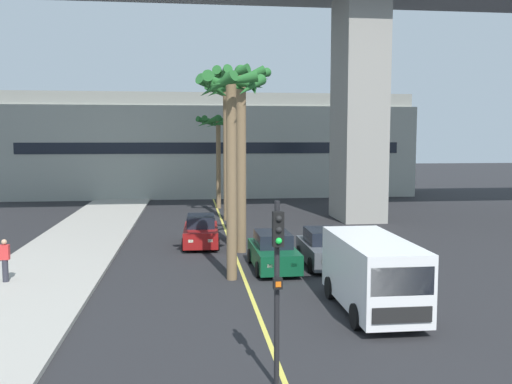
# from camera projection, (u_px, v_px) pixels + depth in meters

# --- Properties ---
(sidewalk_left) EXTENTS (4.80, 80.00, 0.15)m
(sidewalk_left) POSITION_uv_depth(u_px,v_px,m) (19.00, 297.00, 19.12)
(sidewalk_left) COLOR #ADA89E
(sidewalk_left) RESTS_ON ground
(lane_stripe_center) EXTENTS (0.14, 56.00, 0.01)m
(lane_stripe_center) POSITION_uv_depth(u_px,v_px,m) (232.00, 248.00, 27.99)
(lane_stripe_center) COLOR #DBCC4C
(lane_stripe_center) RESTS_ON ground
(pier_building_backdrop) EXTENTS (37.95, 8.04, 9.58)m
(pier_building_backdrop) POSITION_uv_depth(u_px,v_px,m) (211.00, 146.00, 53.50)
(pier_building_backdrop) COLOR #ADB2A8
(pier_building_backdrop) RESTS_ON ground
(car_queue_front) EXTENTS (1.89, 4.13, 1.56)m
(car_queue_front) POSITION_uv_depth(u_px,v_px,m) (273.00, 252.00, 23.47)
(car_queue_front) COLOR #0C4728
(car_queue_front) RESTS_ON ground
(car_queue_second) EXTENTS (1.87, 4.12, 1.56)m
(car_queue_second) POSITION_uv_depth(u_px,v_px,m) (324.00, 249.00, 24.18)
(car_queue_second) COLOR #4C5156
(car_queue_second) RESTS_ON ground
(car_queue_third) EXTENTS (1.93, 4.15, 1.56)m
(car_queue_third) POSITION_uv_depth(u_px,v_px,m) (201.00, 232.00, 28.55)
(car_queue_third) COLOR maroon
(car_queue_third) RESTS_ON ground
(delivery_van) EXTENTS (2.19, 5.26, 2.36)m
(delivery_van) POSITION_uv_depth(u_px,v_px,m) (372.00, 272.00, 17.66)
(delivery_van) COLOR white
(delivery_van) RESTS_ON ground
(traffic_light_median_near) EXTENTS (0.24, 0.37, 4.20)m
(traffic_light_median_near) POSITION_uv_depth(u_px,v_px,m) (277.00, 269.00, 12.09)
(traffic_light_median_near) COLOR black
(traffic_light_median_near) RESTS_ON ground
(palm_tree_near_median) EXTENTS (2.93, 2.94, 8.98)m
(palm_tree_near_median) POSITION_uv_depth(u_px,v_px,m) (241.00, 109.00, 26.33)
(palm_tree_near_median) COLOR brown
(palm_tree_near_median) RESTS_ON ground
(palm_tree_mid_median) EXTENTS (2.98, 3.00, 9.22)m
(palm_tree_mid_median) POSITION_uv_depth(u_px,v_px,m) (226.00, 114.00, 36.68)
(palm_tree_mid_median) COLOR brown
(palm_tree_mid_median) RESTS_ON ground
(palm_tree_far_median) EXTENTS (3.62, 3.62, 7.32)m
(palm_tree_far_median) POSITION_uv_depth(u_px,v_px,m) (218.00, 130.00, 43.08)
(palm_tree_far_median) COLOR brown
(palm_tree_far_median) RESTS_ON ground
(palm_tree_farthest_median) EXTENTS (2.80, 2.81, 8.11)m
(palm_tree_farthest_median) POSITION_uv_depth(u_px,v_px,m) (232.00, 115.00, 21.19)
(palm_tree_farthest_median) COLOR brown
(palm_tree_farthest_median) RESTS_ON ground
(pedestrian_mid_block) EXTENTS (0.34, 0.22, 1.62)m
(pedestrian_mid_block) POSITION_uv_depth(u_px,v_px,m) (5.00, 260.00, 20.79)
(pedestrian_mid_block) COLOR #2D2D38
(pedestrian_mid_block) RESTS_ON sidewalk_left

